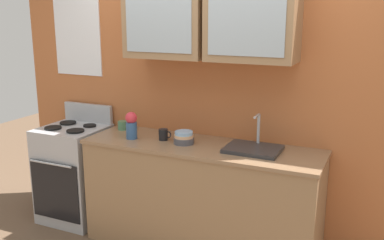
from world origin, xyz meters
name	(u,v)px	position (x,y,z in m)	size (l,w,h in m)	color
back_wall_unit	(215,61)	(-0.01, 0.30, 1.57)	(4.02, 0.44, 2.87)	#B76638
counter	(201,197)	(0.00, 0.00, 0.46)	(1.98, 0.60, 0.91)	#93704C
stove_range	(75,173)	(-1.32, 0.00, 0.47)	(0.57, 0.60, 1.09)	#ADAFB5
sink_faucet	(253,148)	(0.43, 0.03, 0.93)	(0.42, 0.33, 0.27)	#2D2D30
bowl_stack	(184,138)	(-0.15, -0.02, 0.96)	(0.17, 0.17, 0.10)	#4C4C54
vase	(131,125)	(-0.62, -0.07, 1.03)	(0.10, 0.10, 0.23)	#33598C
cup_near_sink	(123,125)	(-0.85, 0.14, 0.95)	(0.12, 0.09, 0.08)	#4C7F59
cup_near_bowls	(164,134)	(-0.35, 0.00, 0.96)	(0.11, 0.08, 0.10)	black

